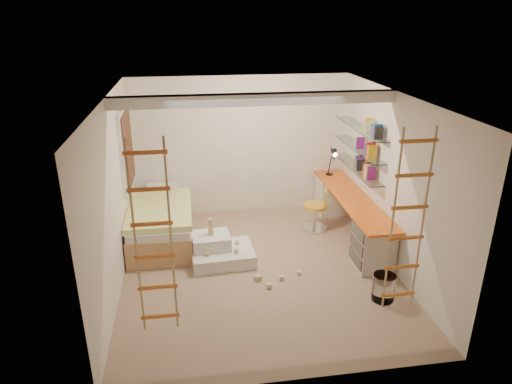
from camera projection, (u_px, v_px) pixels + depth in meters
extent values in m
plane|color=#91765E|center=(259.00, 270.00, 6.91)|extent=(4.50, 4.50, 0.00)
cube|color=white|center=(256.00, 99.00, 6.25)|extent=(4.00, 0.18, 0.16)
cube|color=white|center=(126.00, 149.00, 7.44)|extent=(0.06, 1.15, 1.35)
cube|color=#4C2D1E|center=(128.00, 149.00, 7.45)|extent=(0.02, 1.00, 1.20)
cylinder|color=white|center=(384.00, 287.00, 6.13)|extent=(0.30, 0.30, 0.38)
cube|color=orange|center=(353.00, 198.00, 7.64)|extent=(0.55, 2.80, 0.04)
cube|color=beige|center=(331.00, 194.00, 8.79)|extent=(0.52, 0.55, 0.71)
cube|color=beige|center=(373.00, 246.00, 6.86)|extent=(0.52, 0.55, 0.71)
cube|color=#4C4742|center=(358.00, 232.00, 6.73)|extent=(0.02, 0.50, 0.18)
cube|color=#4C4742|center=(356.00, 245.00, 6.81)|extent=(0.02, 0.50, 0.18)
cube|color=#4C4742|center=(355.00, 258.00, 6.89)|extent=(0.02, 0.50, 0.18)
cube|color=white|center=(357.00, 168.00, 7.78)|extent=(0.25, 1.80, 0.01)
cube|color=white|center=(359.00, 148.00, 7.65)|extent=(0.25, 1.80, 0.01)
cube|color=white|center=(360.00, 128.00, 7.52)|extent=(0.25, 1.80, 0.01)
cube|color=#AD7F51|center=(162.00, 227.00, 7.75)|extent=(1.00, 2.00, 0.45)
cube|color=white|center=(161.00, 212.00, 7.64)|extent=(0.95, 1.95, 0.12)
cube|color=#EFFF35|center=(160.00, 210.00, 7.47)|extent=(1.02, 1.60, 0.10)
cube|color=white|center=(162.00, 188.00, 8.34)|extent=(0.55, 0.35, 0.12)
cylinder|color=black|center=(329.00, 174.00, 8.68)|extent=(0.14, 0.14, 0.02)
cylinder|color=black|center=(330.00, 164.00, 8.61)|extent=(0.02, 0.15, 0.36)
cylinder|color=black|center=(332.00, 153.00, 8.43)|extent=(0.02, 0.27, 0.20)
cone|color=black|center=(335.00, 153.00, 8.30)|extent=(0.12, 0.14, 0.15)
cylinder|color=#FFEABF|center=(335.00, 155.00, 8.27)|extent=(0.08, 0.04, 0.08)
cylinder|color=gold|center=(315.00, 206.00, 8.02)|extent=(0.51, 0.51, 0.06)
cube|color=gold|center=(325.00, 197.00, 7.93)|extent=(0.13, 0.31, 0.29)
cylinder|color=silver|center=(315.00, 217.00, 8.09)|extent=(0.06, 0.06, 0.41)
cylinder|color=silver|center=(314.00, 228.00, 8.18)|extent=(0.58, 0.58, 0.05)
cube|color=silver|center=(223.00, 255.00, 7.11)|extent=(1.00, 0.80, 0.21)
cube|color=silver|center=(211.00, 241.00, 7.10)|extent=(0.61, 0.51, 0.21)
cube|color=#CCB284|center=(211.00, 232.00, 7.04)|extent=(0.08, 0.08, 0.08)
cube|color=#CCB284|center=(211.00, 228.00, 7.01)|extent=(0.07, 0.07, 0.07)
cube|color=#CCB284|center=(210.00, 223.00, 6.98)|extent=(0.06, 0.06, 0.12)
cube|color=#CCB284|center=(236.00, 251.00, 6.95)|extent=(0.06, 0.06, 0.06)
cube|color=#CCB284|center=(237.00, 243.00, 7.20)|extent=(0.06, 0.06, 0.06)
cube|color=#CCB284|center=(207.00, 254.00, 6.86)|extent=(0.06, 0.06, 0.06)
cube|color=#CCB284|center=(269.00, 286.00, 6.44)|extent=(0.07, 0.07, 0.07)
cube|color=#CCB284|center=(299.00, 273.00, 6.76)|extent=(0.07, 0.07, 0.07)
cube|color=#CCB284|center=(282.00, 278.00, 6.64)|extent=(0.07, 0.07, 0.07)
cube|color=#CCB284|center=(258.00, 278.00, 6.62)|extent=(0.07, 0.07, 0.07)
cube|color=#8C1E7F|center=(357.00, 162.00, 7.74)|extent=(0.14, 0.70, 0.22)
cube|color=#1E722D|center=(359.00, 142.00, 7.61)|extent=(0.14, 0.58, 0.22)
cube|color=white|center=(361.00, 121.00, 7.48)|extent=(0.14, 0.52, 0.22)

